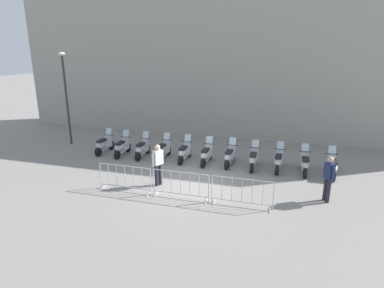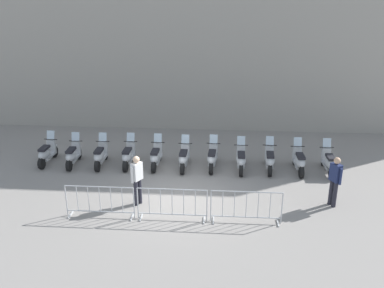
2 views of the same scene
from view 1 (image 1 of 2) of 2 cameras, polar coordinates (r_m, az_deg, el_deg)
name	(u,v)px [view 1 (image 1 of 2)]	position (r m, az deg, el deg)	size (l,w,h in m)	color
ground_plane	(193,182)	(13.70, 0.15, -6.67)	(120.00, 120.00, 0.00)	gray
building_facade	(231,49)	(20.80, 6.98, 16.27)	(28.00, 2.40, 10.68)	#9E998E
motorcycle_0	(104,145)	(17.84, -15.31, -0.15)	(0.65, 1.72, 1.24)	black
motorcycle_1	(122,147)	(17.19, -12.29, -0.57)	(0.71, 1.71, 1.24)	black
motorcycle_2	(142,149)	(16.71, -8.82, -0.87)	(0.71, 1.71, 1.24)	black
motorcycle_3	(163,150)	(16.34, -5.14, -1.14)	(0.66, 1.72, 1.24)	black
motorcycle_4	(184,153)	(15.96, -1.38, -1.52)	(0.66, 1.72, 1.24)	black
motorcycle_5	(206,155)	(15.62, 2.52, -1.93)	(0.65, 1.72, 1.24)	black
motorcycle_6	(230,156)	(15.49, 6.66, -2.20)	(0.62, 1.72, 1.24)	black
motorcycle_7	(253,159)	(15.25, 10.79, -2.69)	(0.67, 1.72, 1.24)	black
motorcycle_8	(279,161)	(15.27, 15.03, -2.95)	(0.63, 1.72, 1.24)	black
motorcycle_9	(305,164)	(15.25, 19.29, -3.35)	(0.70, 1.71, 1.24)	black
motorcycle_10	(332,167)	(15.34, 23.51, -3.70)	(0.69, 1.71, 1.24)	black
barrier_segment_0	(125,179)	(12.92, -11.74, -5.99)	(2.15, 0.83, 1.07)	#B2B5B7
barrier_segment_1	(180,185)	(12.07, -2.05, -7.30)	(2.15, 0.83, 1.07)	#B2B5B7
barrier_segment_2	(242,193)	(11.61, 8.81, -8.52)	(2.15, 0.83, 1.07)	#B2B5B7
street_lamp	(66,89)	(19.72, -21.43, 8.98)	(0.36, 0.36, 5.21)	#2D332D
officer_near_row_end	(329,176)	(12.65, 22.98, -5.29)	(0.40, 0.44, 1.73)	#23232D
officer_mid_plaza	(158,163)	(13.10, -6.05, -3.28)	(0.33, 0.52, 1.73)	#23232D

